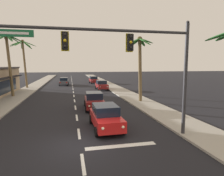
% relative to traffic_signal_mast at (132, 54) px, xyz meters
% --- Properties ---
extents(ground_plane, '(220.00, 220.00, 0.00)m').
position_rel_traffic_signal_mast_xyz_m(ground_plane, '(-2.99, -0.15, -5.09)').
color(ground_plane, black).
extents(sidewalk_right, '(3.20, 110.00, 0.14)m').
position_rel_traffic_signal_mast_xyz_m(sidewalk_right, '(4.81, 19.85, -5.02)').
color(sidewalk_right, '#9E998E').
rests_on(sidewalk_right, ground).
extents(sidewalk_left, '(3.20, 110.00, 0.14)m').
position_rel_traffic_signal_mast_xyz_m(sidewalk_left, '(-10.79, 19.85, -5.02)').
color(sidewalk_left, '#9E998E').
rests_on(sidewalk_left, ground).
extents(lane_markings, '(4.28, 89.42, 0.01)m').
position_rel_traffic_signal_mast_xyz_m(lane_markings, '(-2.57, 20.48, -5.09)').
color(lane_markings, silver).
rests_on(lane_markings, ground).
extents(traffic_signal_mast, '(11.14, 0.41, 7.10)m').
position_rel_traffic_signal_mast_xyz_m(traffic_signal_mast, '(0.00, 0.00, 0.00)').
color(traffic_signal_mast, '#2D2D33').
rests_on(traffic_signal_mast, ground).
extents(sedan_lead_at_stop_bar, '(2.01, 4.48, 1.68)m').
position_rel_traffic_signal_mast_xyz_m(sedan_lead_at_stop_bar, '(-1.09, 2.37, -4.24)').
color(sedan_lead_at_stop_bar, red).
rests_on(sedan_lead_at_stop_bar, ground).
extents(sedan_third_in_queue, '(2.08, 4.50, 1.68)m').
position_rel_traffic_signal_mast_xyz_m(sedan_third_in_queue, '(-1.12, 8.79, -4.24)').
color(sedan_third_in_queue, maroon).
rests_on(sedan_third_in_queue, ground).
extents(sedan_oncoming_far, '(2.03, 4.48, 1.68)m').
position_rel_traffic_signal_mast_xyz_m(sedan_oncoming_far, '(-4.80, 33.12, -4.24)').
color(sedan_oncoming_far, '#4C515B').
rests_on(sedan_oncoming_far, ground).
extents(sedan_parked_nearest_kerb, '(1.99, 4.47, 1.68)m').
position_rel_traffic_signal_mast_xyz_m(sedan_parked_nearest_kerb, '(2.07, 23.82, -4.24)').
color(sedan_parked_nearest_kerb, maroon).
rests_on(sedan_parked_nearest_kerb, ground).
extents(sedan_parked_mid_kerb, '(2.08, 4.50, 1.68)m').
position_rel_traffic_signal_mast_xyz_m(sedan_parked_mid_kerb, '(2.15, 36.46, -4.24)').
color(sedan_parked_mid_kerb, maroon).
rests_on(sedan_parked_mid_kerb, ground).
extents(palm_left_third, '(3.95, 4.37, 8.82)m').
position_rel_traffic_signal_mast_xyz_m(palm_left_third, '(-11.66, 18.39, 1.25)').
color(palm_left_third, brown).
rests_on(palm_left_third, ground).
extents(palm_left_farthest, '(4.77, 4.36, 9.11)m').
position_rel_traffic_signal_mast_xyz_m(palm_left_farthest, '(-11.87, 28.75, 1.35)').
color(palm_left_farthest, brown).
rests_on(palm_left_farthest, ground).
extents(palm_right_second, '(3.35, 3.50, 7.76)m').
position_rel_traffic_signal_mast_xyz_m(palm_right_second, '(4.64, 11.14, 0.19)').
color(palm_right_second, brown).
rests_on(palm_right_second, ground).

